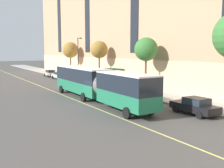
{
  "coord_description": "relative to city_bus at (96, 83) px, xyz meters",
  "views": [
    {
      "loc": [
        -12.87,
        -25.25,
        5.72
      ],
      "look_at": [
        3.21,
        1.06,
        1.8
      ],
      "focal_mm": 42.0,
      "sensor_mm": 36.0,
      "label": 1
    }
  ],
  "objects": [
    {
      "name": "street_lamp",
      "position": [
        6.49,
        19.13,
        2.83
      ],
      "size": [
        0.36,
        1.48,
        7.99
      ],
      "color": "#2D2D30",
      "rests_on": "sidewalk"
    },
    {
      "name": "parked_car_green_1",
      "position": [
        4.76,
        -2.68,
        -1.35
      ],
      "size": [
        1.99,
        4.47,
        1.56
      ],
      "color": "#23603D",
      "rests_on": "ground"
    },
    {
      "name": "parked_car_champagne_3",
      "position": [
        4.63,
        13.03,
        -1.35
      ],
      "size": [
        1.92,
        4.38,
        1.56
      ],
      "color": "#BCAD89",
      "rests_on": "ground"
    },
    {
      "name": "city_bus",
      "position": [
        0.0,
        0.0,
        0.0
      ],
      "size": [
        3.05,
        19.56,
        3.68
      ],
      "color": "#1E704C",
      "rests_on": "ground"
    },
    {
      "name": "street_tree_far_uptown",
      "position": [
        8.53,
        14.88,
        3.78
      ],
      "size": [
        3.06,
        3.06,
        7.32
      ],
      "color": "brown",
      "rests_on": "sidewalk"
    },
    {
      "name": "parked_car_silver_0",
      "position": [
        4.71,
        24.71,
        -1.34
      ],
      "size": [
        2.01,
        4.8,
        1.56
      ],
      "color": "#B7B7BC",
      "rests_on": "ground"
    },
    {
      "name": "parked_car_champagne_6",
      "position": [
        4.81,
        30.81,
        -1.34
      ],
      "size": [
        2.0,
        4.83,
        1.56
      ],
      "color": "#BCAD89",
      "rests_on": "ground"
    },
    {
      "name": "lane_centerline",
      "position": [
        -1.7,
        2.35,
        -2.12
      ],
      "size": [
        0.16,
        140.0,
        0.01
      ],
      "primitive_type": "cube",
      "color": "#E0D66B",
      "rests_on": "ground"
    },
    {
      "name": "ground_plane",
      "position": [
        -0.86,
        -0.65,
        -2.13
      ],
      "size": [
        260.0,
        260.0,
        0.0
      ],
      "primitive_type": "plane",
      "color": "#4C4947"
    },
    {
      "name": "sidewalk",
      "position": [
        8.37,
        2.35,
        -2.05
      ],
      "size": [
        4.96,
        160.0,
        0.15
      ],
      "primitive_type": "cube",
      "color": "#ADA89E",
      "rests_on": "ground"
    },
    {
      "name": "street_tree_far_downtown",
      "position": [
        8.53,
        27.96,
        3.74
      ],
      "size": [
        3.42,
        3.42,
        7.46
      ],
      "color": "brown",
      "rests_on": "sidewalk"
    },
    {
      "name": "parked_car_navy_5",
      "position": [
        4.8,
        4.74,
        -1.35
      ],
      "size": [
        1.92,
        4.43,
        1.56
      ],
      "color": "navy",
      "rests_on": "ground"
    },
    {
      "name": "parked_car_black_2",
      "position": [
        4.74,
        -10.02,
        -1.34
      ],
      "size": [
        2.09,
        4.6,
        1.56
      ],
      "color": "black",
      "rests_on": "ground"
    },
    {
      "name": "street_tree_mid_block",
      "position": [
        8.53,
        1.8,
        3.76
      ],
      "size": [
        3.16,
        3.16,
        7.35
      ],
      "color": "brown",
      "rests_on": "sidewalk"
    }
  ]
}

